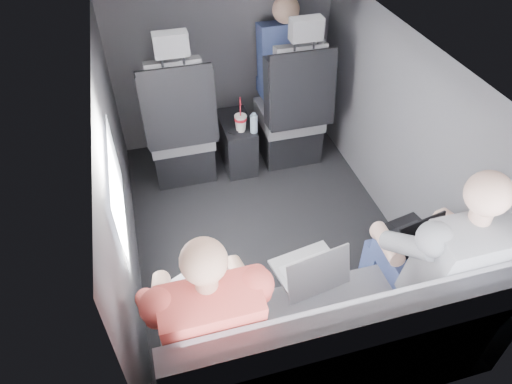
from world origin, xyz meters
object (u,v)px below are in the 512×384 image
object	(u,v)px
front_seat_left	(181,133)
center_console	(237,143)
laptop_white	(201,288)
passenger_front_right	(284,62)
soda_cup	(241,122)
water_bottle	(254,124)
passenger_rear_left	(208,317)
laptop_black	(411,234)
passenger_rear_right	(439,261)
laptop_silver	(311,269)
rear_bench	(328,343)
front_seat_right	(291,116)

from	to	relation	value
front_seat_left	center_console	world-z (taller)	front_seat_left
laptop_white	passenger_front_right	size ratio (longest dim) A/B	0.48
soda_cup	laptop_white	bearing A→B (deg)	-110.35
water_bottle	passenger_rear_left	world-z (taller)	passenger_rear_left
center_console	passenger_rear_left	xyz separation A→B (m)	(-0.57, -1.85, 0.43)
soda_cup	laptop_black	xyz separation A→B (m)	(0.55, -1.51, 0.15)
front_seat_left	water_bottle	world-z (taller)	front_seat_left
water_bottle	passenger_rear_right	world-z (taller)	passenger_rear_right
laptop_silver	rear_bench	bearing A→B (deg)	-81.78
laptop_silver	passenger_front_right	xyz separation A→B (m)	(0.49, 1.94, 0.12)
center_console	water_bottle	size ratio (longest dim) A/B	2.91
rear_bench	front_seat_right	bearing A→B (deg)	76.69
soda_cup	water_bottle	distance (m)	0.10
front_seat_left	passenger_rear_left	world-z (taller)	front_seat_left
water_bottle	laptop_black	size ratio (longest dim) A/B	0.51
passenger_rear_left	passenger_front_right	bearing A→B (deg)	63.63
soda_cup	laptop_black	world-z (taller)	laptop_black
soda_cup	laptop_white	size ratio (longest dim) A/B	0.72
water_bottle	laptop_silver	distance (m)	1.56
laptop_white	passenger_rear_left	distance (m)	0.17
laptop_silver	passenger_rear_left	bearing A→B (deg)	-166.52
front_seat_right	rear_bench	size ratio (longest dim) A/B	0.79
center_console	laptop_silver	size ratio (longest dim) A/B	1.33
laptop_silver	passenger_rear_right	distance (m)	0.63
front_seat_left	center_console	xyz separation A→B (m)	(0.45, 0.04, -0.20)
laptop_white	front_seat_left	bearing A→B (deg)	85.81
water_bottle	passenger_rear_left	bearing A→B (deg)	-111.74
laptop_black	passenger_rear_right	world-z (taller)	passenger_rear_right
rear_bench	soda_cup	distance (m)	1.83
rear_bench	passenger_rear_left	xyz separation A→B (m)	(-0.57, 0.10, 0.32)
front_seat_right	center_console	xyz separation A→B (m)	(-0.45, 0.04, -0.20)
rear_bench	passenger_front_right	size ratio (longest dim) A/B	1.91
center_console	soda_cup	bearing A→B (deg)	-86.21
front_seat_right	laptop_white	size ratio (longest dim) A/B	3.17
passenger_rear_left	passenger_rear_right	world-z (taller)	passenger_rear_right
passenger_rear_left	passenger_rear_right	distance (m)	1.16
passenger_rear_right	passenger_front_right	world-z (taller)	passenger_rear_right
laptop_white	laptop_silver	world-z (taller)	laptop_silver
laptop_black	laptop_white	bearing A→B (deg)	-177.67
rear_bench	passenger_front_right	bearing A→B (deg)	78.11
center_console	passenger_front_right	world-z (taller)	passenger_front_right
soda_cup	passenger_rear_left	distance (m)	1.83
front_seat_left	center_console	size ratio (longest dim) A/B	2.64
front_seat_left	laptop_white	distance (m)	1.66
passenger_front_right	front_seat_left	bearing A→B (deg)	-164.08
front_seat_left	passenger_front_right	xyz separation A→B (m)	(0.90, 0.26, 0.35)
rear_bench	laptop_silver	xyz separation A→B (m)	(-0.03, 0.22, 0.32)
passenger_rear_right	water_bottle	bearing A→B (deg)	106.19
front_seat_right	rear_bench	distance (m)	1.96
rear_bench	laptop_white	world-z (taller)	rear_bench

